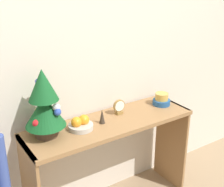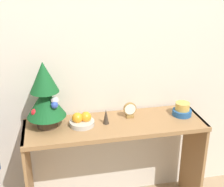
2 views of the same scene
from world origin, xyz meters
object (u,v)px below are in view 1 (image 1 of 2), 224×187
Objects in this scene: figurine at (102,116)px; desk_clock at (119,107)px; singing_bowl at (162,100)px; mini_tree at (44,104)px; fruit_bowl at (81,124)px.

desk_clock is at bearing 17.87° from figurine.
figurine reaches higher than singing_bowl.
mini_tree is 0.60m from desk_clock.
fruit_bowl is at bearing -171.94° from desk_clock.
figurine is (-0.18, -0.06, -0.00)m from desk_clock.
fruit_bowl is 1.59× the size of figurine.
desk_clock is at bearing 173.62° from singing_bowl.
desk_clock is (0.57, 0.02, -0.17)m from mini_tree.
mini_tree reaches higher than desk_clock.
fruit_bowl is 0.17m from figurine.
desk_clock is (0.35, 0.05, 0.02)m from fruit_bowl.
singing_bowl is at bearing -1.55° from mini_tree.
figurine is at bearing -162.13° from desk_clock.
fruit_bowl is at bearing -179.46° from singing_bowl.
figurine is (0.16, -0.01, 0.02)m from fruit_bowl.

